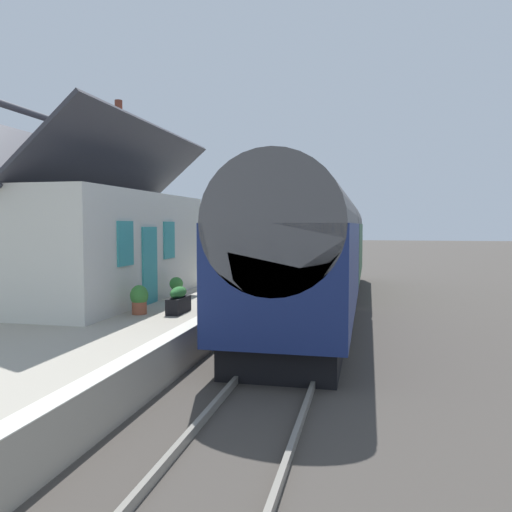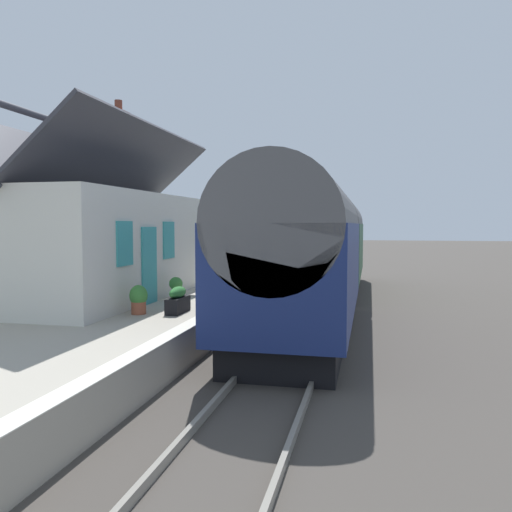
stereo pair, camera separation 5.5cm
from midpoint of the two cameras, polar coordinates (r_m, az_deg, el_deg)
The scene contains 18 objects.
ground_plane at distance 19.52m, azimuth 4.73°, elevation -5.23°, with size 160.00×160.00×0.00m, color #423D38.
platform at distance 20.51m, azimuth -7.51°, elevation -3.68°, with size 32.00×6.77×0.81m, color #A39B8C.
platform_edge_coping at distance 19.61m, azimuth 1.32°, elevation -2.77°, with size 32.00×0.36×0.02m, color beige.
rail_near at distance 19.36m, azimuth 9.51°, elevation -5.13°, with size 52.00×0.08×0.14m, color gray.
rail_far at distance 19.49m, azimuth 5.26°, elevation -5.04°, with size 52.00×0.08×0.14m, color gray.
train at distance 18.50m, azimuth 7.22°, elevation 1.18°, with size 19.60×2.73×4.32m.
station_building at distance 15.59m, azimuth -17.84°, elevation 1.58°, with size 8.18×4.27×6.12m.
bench_platform_end at distance 25.37m, azimuth -1.83°, elevation -0.28°, with size 1.42×0.49×0.88m.
bench_mid_platform at distance 28.02m, azimuth -0.46°, elevation 0.09°, with size 1.42×0.50×0.88m.
bench_near_building at distance 22.13m, azimuth -3.35°, elevation -0.84°, with size 1.42×0.49×0.88m.
planter_edge_near at distance 12.65m, azimuth -13.07°, elevation -4.72°, with size 0.43×0.43×0.71m.
planter_corner_building at distance 14.93m, azimuth -9.02°, elevation -3.60°, with size 0.39×0.39×0.65m.
planter_under_sign at distance 12.64m, azimuth -8.80°, elevation -4.93°, with size 0.93×0.32×0.65m.
planter_bench_right at distance 21.10m, azimuth -12.77°, elevation -1.05°, with size 0.66×0.66×0.97m.
lamp_post_platform at distance 26.26m, azimuth 3.22°, elevation 3.87°, with size 0.32×0.50×3.28m.
station_sign_board at distance 19.56m, azimuth -0.98°, elevation 0.68°, with size 0.96×0.06×1.57m.
tree_distant at distance 29.06m, azimuth -26.70°, elevation 6.49°, with size 4.79×4.25×7.60m.
tree_behind_building at distance 31.87m, azimuth -24.76°, elevation 5.38°, with size 4.50×4.54×6.44m.
Camera 1 is at (-19.12, -2.56, 2.97)m, focal length 35.71 mm.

